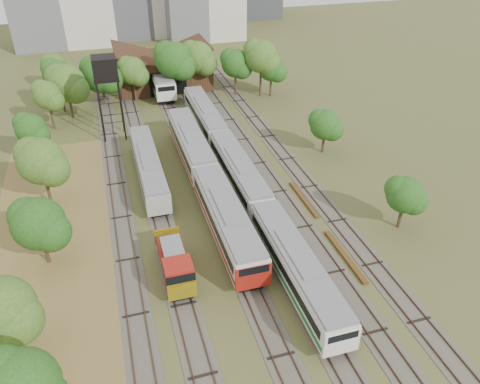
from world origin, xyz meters
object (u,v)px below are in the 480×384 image
object	(u,v)px
railcar_red_set	(207,178)
railcar_green_set	(239,173)
water_tower	(105,70)
shunter_locomotive	(176,266)

from	to	relation	value
railcar_red_set	railcar_green_set	bearing A→B (deg)	7.14
railcar_red_set	water_tower	distance (m)	22.33
railcar_green_set	water_tower	world-z (taller)	water_tower
railcar_green_set	water_tower	xyz separation A→B (m)	(-13.16, 18.38, 7.82)
railcar_green_set	shunter_locomotive	size ratio (longest dim) A/B	6.43
shunter_locomotive	water_tower	distance (m)	33.32
railcar_green_set	shunter_locomotive	xyz separation A→B (m)	(-10.00, -13.76, -0.36)
water_tower	railcar_green_set	bearing A→B (deg)	-54.40
railcar_red_set	railcar_green_set	world-z (taller)	railcar_red_set
railcar_green_set	water_tower	size ratio (longest dim) A/B	4.51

